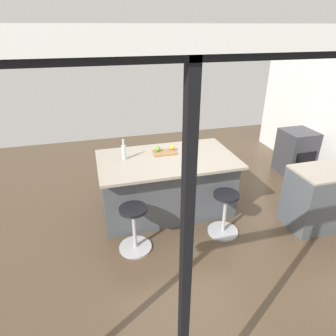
# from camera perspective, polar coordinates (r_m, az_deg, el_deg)

# --- Properties ---
(ground_plane) EXTENTS (7.67, 7.67, 0.00)m
(ground_plane) POSITION_cam_1_polar(r_m,az_deg,el_deg) (4.72, 3.43, -8.98)
(ground_plane) COLOR brown
(window_panel_rear) EXTENTS (5.90, 0.12, 2.72)m
(window_panel_rear) POSITION_cam_1_polar(r_m,az_deg,el_deg) (2.35, 26.29, -22.45)
(window_panel_rear) COLOR silver
(window_panel_rear) RESTS_ON ground_plane
(oven_range) EXTENTS (0.60, 0.61, 0.88)m
(oven_range) POSITION_cam_1_polar(r_m,az_deg,el_deg) (6.35, 23.83, 2.90)
(oven_range) COLOR #38383D
(oven_range) RESTS_ON ground_plane
(kitchen_island) EXTENTS (2.04, 1.20, 0.95)m
(kitchen_island) POSITION_cam_1_polar(r_m,az_deg,el_deg) (4.56, -0.32, -3.16)
(kitchen_island) COLOR #4C5156
(kitchen_island) RESTS_ON ground_plane
(stool_by_window) EXTENTS (0.44, 0.44, 0.65)m
(stool_by_window) POSITION_cam_1_polar(r_m,az_deg,el_deg) (4.24, 11.03, -8.97)
(stool_by_window) COLOR #B7B7BC
(stool_by_window) RESTS_ON ground_plane
(stool_middle) EXTENTS (0.44, 0.44, 0.65)m
(stool_middle) POSITION_cam_1_polar(r_m,az_deg,el_deg) (3.91, -6.62, -11.97)
(stool_middle) COLOR #B7B7BC
(stool_middle) RESTS_ON ground_plane
(cutting_board) EXTENTS (0.36, 0.24, 0.02)m
(cutting_board) POSITION_cam_1_polar(r_m,az_deg,el_deg) (4.48, -0.67, 3.09)
(cutting_board) COLOR olive
(cutting_board) RESTS_ON kitchen_island
(apple_green) EXTENTS (0.09, 0.09, 0.09)m
(apple_green) POSITION_cam_1_polar(r_m,az_deg,el_deg) (4.48, -2.05, 3.80)
(apple_green) COLOR #609E2D
(apple_green) RESTS_ON cutting_board
(apple_yellow) EXTENTS (0.08, 0.08, 0.08)m
(apple_yellow) POSITION_cam_1_polar(r_m,az_deg,el_deg) (4.54, 0.84, 4.11)
(apple_yellow) COLOR gold
(apple_yellow) RESTS_ON cutting_board
(water_bottle) EXTENTS (0.06, 0.06, 0.31)m
(water_bottle) POSITION_cam_1_polar(r_m,az_deg,el_deg) (4.26, -8.67, 3.20)
(water_bottle) COLOR silver
(water_bottle) RESTS_ON kitchen_island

